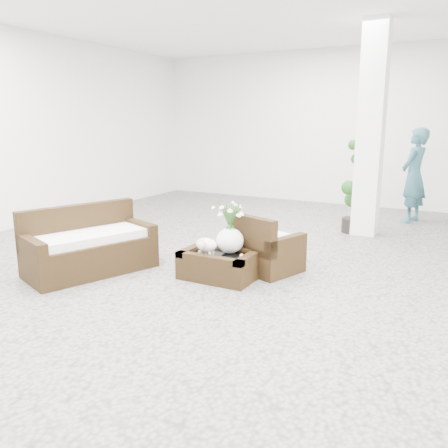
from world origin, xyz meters
The scene contains 10 objects.
ground centered at (0.00, 0.00, 0.00)m, with size 11.00×11.00×0.00m, color gray.
column centered at (1.20, 2.80, 1.75)m, with size 0.40×0.40×3.50m, color white.
coffee_table centered at (0.09, -0.40, 0.16)m, with size 0.90×0.60×0.31m, color #34220F.
sheep_figurine centered at (-0.03, -0.50, 0.42)m, with size 0.28×0.23×0.21m, color white.
planter_narcissus centered at (0.19, -0.30, 0.71)m, with size 0.44×0.44×0.80m, color white, non-canonical shape.
tealight centered at (0.39, -0.38, 0.33)m, with size 0.04×0.04×0.03m, color white.
armchair centered at (0.52, 0.15, 0.38)m, with size 0.71×0.68×0.76m, color #34220F.
loveseat centered at (-1.48, -0.97, 0.42)m, with size 1.58×0.76×0.84m, color #34220F.
topiary centered at (1.00, 2.81, 0.78)m, with size 0.42×0.42×1.57m, color #183D13, non-canonical shape.
shopper centered at (1.78, 4.19, 0.89)m, with size 0.65×0.43×1.79m, color #2D5A64.
Camera 1 is at (2.72, -5.19, 1.92)m, focal length 37.03 mm.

